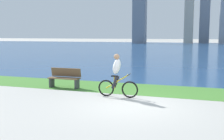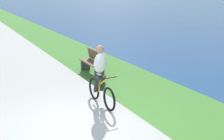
% 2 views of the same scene
% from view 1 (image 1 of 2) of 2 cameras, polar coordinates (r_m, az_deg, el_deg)
% --- Properties ---
extents(ground_plane, '(300.00, 300.00, 0.00)m').
position_cam_1_polar(ground_plane, '(9.53, 4.31, -7.45)').
color(ground_plane, '#B2AFA8').
extents(grass_strip_bayside, '(120.00, 2.63, 0.01)m').
position_cam_1_polar(grass_strip_bayside, '(12.35, 7.68, -4.06)').
color(grass_strip_bayside, '#478433').
rests_on(grass_strip_bayside, ground).
extents(bay_water_surface, '(300.00, 74.88, 0.00)m').
position_cam_1_polar(bay_water_surface, '(50.76, 15.95, 4.31)').
color(bay_water_surface, navy).
rests_on(bay_water_surface, ground).
extents(cyclist_lead, '(1.63, 0.52, 1.70)m').
position_cam_1_polar(cyclist_lead, '(10.69, 1.05, -1.22)').
color(cyclist_lead, black).
rests_on(cyclist_lead, ground).
extents(bench_near_path, '(1.50, 0.47, 0.90)m').
position_cam_1_polar(bench_near_path, '(12.83, -9.79, -1.65)').
color(bench_near_path, brown).
rests_on(bench_near_path, ground).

